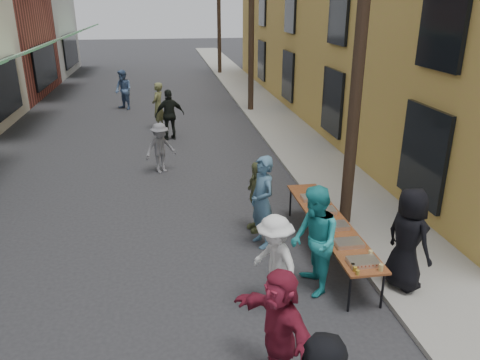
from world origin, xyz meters
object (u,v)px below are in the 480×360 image
object	(u,v)px
utility_pole_mid	(251,9)
serving_table	(329,223)
utility_pole_far	(219,6)
guest_front_c	(314,241)
server	(408,239)
utility_pole_near	(362,20)
catering_tray_sausage	(363,262)

from	to	relation	value
utility_pole_mid	serving_table	xyz separation A→B (m)	(-0.84, -13.22, -3.79)
utility_pole_far	guest_front_c	world-z (taller)	utility_pole_far
serving_table	guest_front_c	xyz separation A→B (m)	(-0.71, -1.18, 0.28)
serving_table	server	xyz separation A→B (m)	(0.89, -1.44, 0.32)
utility_pole_near	serving_table	distance (m)	4.07
utility_pole_far	serving_table	world-z (taller)	utility_pole_far
guest_front_c	server	xyz separation A→B (m)	(1.59, -0.26, 0.04)
utility_pole_mid	utility_pole_near	bearing A→B (deg)	-90.00
catering_tray_sausage	guest_front_c	world-z (taller)	guest_front_c
utility_pole_far	catering_tray_sausage	size ratio (longest dim) A/B	18.00
utility_pole_near	serving_table	xyz separation A→B (m)	(-0.84, -1.22, -3.79)
guest_front_c	server	size ratio (longest dim) A/B	1.06
server	utility_pole_near	bearing A→B (deg)	-17.75
utility_pole_far	catering_tray_sausage	bearing A→B (deg)	-91.78
utility_pole_mid	serving_table	bearing A→B (deg)	-93.61
catering_tray_sausage	server	world-z (taller)	server
utility_pole_mid	utility_pole_far	world-z (taller)	same
utility_pole_far	catering_tray_sausage	world-z (taller)	utility_pole_far
utility_pole_far	server	bearing A→B (deg)	-89.89
serving_table	server	world-z (taller)	server
catering_tray_sausage	guest_front_c	xyz separation A→B (m)	(-0.71, 0.47, 0.20)
utility_pole_mid	utility_pole_far	size ratio (longest dim) A/B	1.00
utility_pole_near	guest_front_c	world-z (taller)	utility_pole_near
utility_pole_far	catering_tray_sausage	xyz separation A→B (m)	(-0.84, -26.87, -3.71)
serving_table	catering_tray_sausage	bearing A→B (deg)	-90.00
utility_pole_far	guest_front_c	size ratio (longest dim) A/B	4.55
guest_front_c	catering_tray_sausage	bearing A→B (deg)	57.15
serving_table	utility_pole_far	bearing A→B (deg)	88.10
catering_tray_sausage	guest_front_c	distance (m)	0.87
utility_pole_far	server	world-z (taller)	utility_pole_far
utility_pole_far	server	size ratio (longest dim) A/B	4.84
utility_pole_near	catering_tray_sausage	bearing A→B (deg)	-106.22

